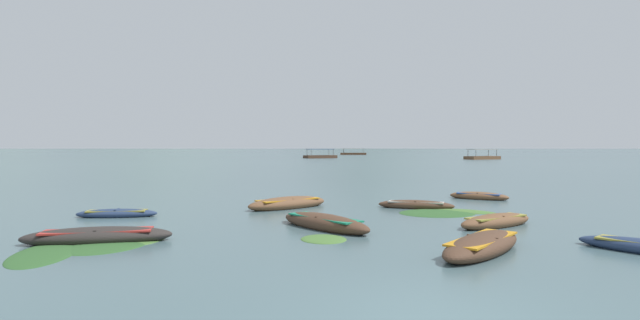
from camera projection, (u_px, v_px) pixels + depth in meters
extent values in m
plane|color=#476066|center=(278.00, 148.00, 1501.45)|extent=(6000.00, 6000.00, 0.00)
cone|color=slate|center=(153.00, 110.00, 1985.89)|extent=(1019.54, 1019.54, 314.61)
cone|color=#4C5B56|center=(371.00, 112.00, 2489.38)|extent=(1052.32, 1052.32, 374.20)
ellipsoid|color=brown|center=(496.00, 222.00, 16.88)|extent=(3.58, 2.54, 0.56)
cube|color=olive|center=(496.00, 217.00, 16.87)|extent=(2.58, 1.83, 0.05)
cube|color=brown|center=(496.00, 215.00, 16.87)|extent=(0.39, 0.63, 0.04)
ellipsoid|color=#4C3323|center=(324.00, 223.00, 16.44)|extent=(3.36, 4.12, 0.62)
cube|color=#197A56|center=(324.00, 217.00, 16.44)|extent=(2.42, 2.97, 0.05)
cube|color=#4C3323|center=(324.00, 216.00, 16.44)|extent=(0.68, 0.51, 0.04)
ellipsoid|color=#2D2826|center=(98.00, 237.00, 13.99)|extent=(4.30, 1.62, 0.57)
cube|color=#B22D28|center=(98.00, 231.00, 13.99)|extent=(3.10, 1.16, 0.05)
cube|color=#2D2826|center=(98.00, 229.00, 13.98)|extent=(0.17, 0.76, 0.04)
ellipsoid|color=brown|center=(288.00, 204.00, 21.98)|extent=(4.19, 3.43, 0.65)
cube|color=orange|center=(288.00, 199.00, 21.98)|extent=(3.02, 2.47, 0.05)
cube|color=brown|center=(288.00, 198.00, 21.98)|extent=(0.56, 0.77, 0.04)
ellipsoid|color=navy|center=(117.00, 214.00, 19.17)|extent=(3.16, 0.89, 0.40)
cube|color=olive|center=(117.00, 211.00, 19.17)|extent=(2.28, 0.64, 0.05)
cube|color=navy|center=(117.00, 210.00, 19.17)|extent=(0.09, 0.56, 0.04)
ellipsoid|color=#4C3323|center=(416.00, 205.00, 21.84)|extent=(3.51, 2.14, 0.47)
cube|color=#B7B2A3|center=(416.00, 202.00, 21.83)|extent=(2.53, 1.54, 0.05)
cube|color=#4C3323|center=(416.00, 201.00, 21.83)|extent=(0.30, 0.59, 0.04)
ellipsoid|color=#4C3323|center=(482.00, 246.00, 12.66)|extent=(3.77, 3.80, 0.62)
cube|color=orange|center=(482.00, 239.00, 12.65)|extent=(2.71, 2.73, 0.05)
cube|color=#4C3323|center=(482.00, 237.00, 12.65)|extent=(0.64, 0.64, 0.04)
ellipsoid|color=brown|center=(479.00, 196.00, 25.73)|extent=(3.06, 2.62, 0.49)
cube|color=#28519E|center=(479.00, 194.00, 25.72)|extent=(2.21, 1.89, 0.05)
cube|color=brown|center=(479.00, 193.00, 25.72)|extent=(0.45, 0.57, 0.04)
cube|color=brown|center=(482.00, 158.00, 110.90)|extent=(9.14, 6.23, 0.90)
cylinder|color=#4C4742|center=(476.00, 153.00, 108.28)|extent=(0.10, 0.10, 1.80)
cylinder|color=#4C4742|center=(468.00, 153.00, 110.47)|extent=(0.10, 0.10, 1.80)
cylinder|color=#4C4742|center=(497.00, 153.00, 111.27)|extent=(0.10, 0.10, 1.80)
cylinder|color=#4C4742|center=(488.00, 153.00, 113.45)|extent=(0.10, 0.10, 1.80)
cube|color=#9E998E|center=(482.00, 149.00, 110.84)|extent=(7.68, 5.23, 0.12)
cube|color=brown|center=(353.00, 154.00, 178.69)|extent=(9.99, 4.74, 0.90)
cylinder|color=#4C4742|center=(363.00, 151.00, 179.46)|extent=(0.10, 0.10, 1.80)
cylinder|color=#4C4742|center=(363.00, 151.00, 177.17)|extent=(0.10, 0.10, 1.80)
cylinder|color=#4C4742|center=(344.00, 151.00, 180.16)|extent=(0.10, 0.10, 1.80)
cylinder|color=#4C4742|center=(344.00, 151.00, 177.86)|extent=(0.10, 0.10, 1.80)
cube|color=beige|center=(353.00, 149.00, 178.64)|extent=(8.39, 3.98, 0.12)
cube|color=#4C3323|center=(320.00, 157.00, 123.09)|extent=(8.92, 6.06, 0.90)
cylinder|color=#4C4742|center=(311.00, 153.00, 120.54)|extent=(0.10, 0.10, 1.80)
cylinder|color=#4C4742|center=(307.00, 153.00, 122.81)|extent=(0.10, 0.10, 1.80)
cylinder|color=#4C4742|center=(333.00, 153.00, 123.30)|extent=(0.10, 0.10, 1.80)
cylinder|color=#4C4742|center=(329.00, 153.00, 125.57)|extent=(0.10, 0.10, 1.80)
cube|color=#334C75|center=(320.00, 149.00, 123.03)|extent=(7.49, 5.09, 0.12)
ellipsoid|color=#477033|center=(324.00, 239.00, 14.48)|extent=(1.72, 1.83, 0.14)
ellipsoid|color=#2D5628|center=(437.00, 213.00, 20.19)|extent=(3.29, 2.76, 0.14)
ellipsoid|color=#477033|center=(117.00, 240.00, 14.36)|extent=(3.94, 3.95, 0.14)
ellipsoid|color=#2D5628|center=(106.00, 245.00, 13.59)|extent=(2.95, 3.29, 0.14)
ellipsoid|color=#2D5628|center=(45.00, 254.00, 12.50)|extent=(2.02, 3.54, 0.14)
ellipsoid|color=#477033|center=(461.00, 211.00, 20.78)|extent=(3.10, 2.67, 0.14)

